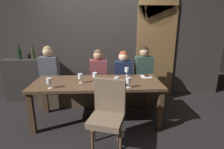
% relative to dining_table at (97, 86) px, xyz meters
% --- Properties ---
extents(ground, '(9.00, 9.00, 0.00)m').
position_rel_dining_table_xyz_m(ground, '(0.00, 0.00, -0.65)').
color(ground, black).
extents(back_wall_tiled, '(6.00, 0.12, 3.00)m').
position_rel_dining_table_xyz_m(back_wall_tiled, '(0.00, 1.22, 0.85)').
color(back_wall_tiled, '#383330').
rests_on(back_wall_tiled, ground).
extents(arched_door, '(0.90, 0.05, 2.55)m').
position_rel_dining_table_xyz_m(arched_door, '(1.35, 1.15, 0.71)').
color(arched_door, olive).
rests_on(arched_door, ground).
extents(back_counter, '(1.10, 0.28, 0.95)m').
position_rel_dining_table_xyz_m(back_counter, '(-1.55, 1.04, -0.18)').
color(back_counter, '#2F2B29').
rests_on(back_counter, ground).
extents(dining_table, '(2.20, 0.84, 0.74)m').
position_rel_dining_table_xyz_m(dining_table, '(0.00, 0.00, 0.00)').
color(dining_table, '#493422').
rests_on(dining_table, ground).
extents(banquette_bench, '(2.50, 0.44, 0.45)m').
position_rel_dining_table_xyz_m(banquette_bench, '(0.00, 0.70, -0.42)').
color(banquette_bench, '#4A3C2E').
rests_on(banquette_bench, ground).
extents(chair_near_side, '(0.55, 0.55, 0.98)m').
position_rel_dining_table_xyz_m(chair_near_side, '(0.16, -0.72, -0.09)').
color(chair_near_side, brown).
rests_on(chair_near_side, ground).
extents(diner_redhead, '(0.36, 0.24, 0.83)m').
position_rel_dining_table_xyz_m(diner_redhead, '(-1.01, 0.71, 0.19)').
color(diner_redhead, '#4C515B').
rests_on(diner_redhead, banquette_bench).
extents(diner_bearded, '(0.36, 0.24, 0.75)m').
position_rel_dining_table_xyz_m(diner_bearded, '(0.01, 0.72, 0.15)').
color(diner_bearded, brown).
rests_on(diner_bearded, banquette_bench).
extents(diner_far_end, '(0.36, 0.24, 0.72)m').
position_rel_dining_table_xyz_m(diner_far_end, '(0.53, 0.69, 0.14)').
color(diner_far_end, '#192342').
rests_on(diner_far_end, banquette_bench).
extents(diner_near_end, '(0.36, 0.24, 0.81)m').
position_rel_dining_table_xyz_m(diner_near_end, '(0.98, 0.72, 0.18)').
color(diner_near_end, '#2D473D').
rests_on(diner_near_end, banquette_bench).
extents(wine_bottle_dark_red, '(0.08, 0.08, 0.33)m').
position_rel_dining_table_xyz_m(wine_bottle_dark_red, '(-1.74, 1.06, 0.42)').
color(wine_bottle_dark_red, black).
rests_on(wine_bottle_dark_red, back_counter).
extents(wine_bottle_pale_label, '(0.08, 0.08, 0.33)m').
position_rel_dining_table_xyz_m(wine_bottle_pale_label, '(-1.45, 1.06, 0.42)').
color(wine_bottle_pale_label, '#384728').
rests_on(wine_bottle_pale_label, back_counter).
extents(wine_glass_far_right, '(0.08, 0.08, 0.16)m').
position_rel_dining_table_xyz_m(wine_glass_far_right, '(-0.28, -0.06, 0.20)').
color(wine_glass_far_right, silver).
rests_on(wine_glass_far_right, dining_table).
extents(wine_glass_center_front, '(0.08, 0.08, 0.16)m').
position_rel_dining_table_xyz_m(wine_glass_center_front, '(0.56, 0.34, 0.20)').
color(wine_glass_center_front, silver).
rests_on(wine_glass_center_front, dining_table).
extents(wine_glass_far_left, '(0.08, 0.08, 0.16)m').
position_rel_dining_table_xyz_m(wine_glass_far_left, '(0.49, -0.33, 0.20)').
color(wine_glass_far_left, silver).
rests_on(wine_glass_far_left, dining_table).
extents(wine_glass_end_left, '(0.08, 0.08, 0.16)m').
position_rel_dining_table_xyz_m(wine_glass_end_left, '(-0.04, 0.01, 0.20)').
color(wine_glass_end_left, silver).
rests_on(wine_glass_end_left, dining_table).
extents(wine_glass_near_right, '(0.08, 0.08, 0.16)m').
position_rel_dining_table_xyz_m(wine_glass_near_right, '(0.32, -0.28, 0.20)').
color(wine_glass_near_right, silver).
rests_on(wine_glass_near_right, dining_table).
extents(wine_glass_near_left, '(0.08, 0.08, 0.16)m').
position_rel_dining_table_xyz_m(wine_glass_near_left, '(-0.73, -0.29, 0.20)').
color(wine_glass_near_left, silver).
rests_on(wine_glass_near_left, dining_table).
extents(espresso_cup, '(0.12, 0.12, 0.06)m').
position_rel_dining_table_xyz_m(espresso_cup, '(0.08, -0.06, 0.11)').
color(espresso_cup, white).
rests_on(espresso_cup, dining_table).
extents(dessert_plate, '(0.19, 0.19, 0.05)m').
position_rel_dining_table_xyz_m(dessert_plate, '(0.92, 0.24, 0.10)').
color(dessert_plate, white).
rests_on(dessert_plate, dining_table).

